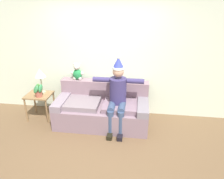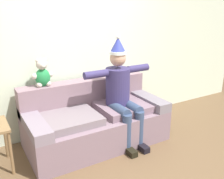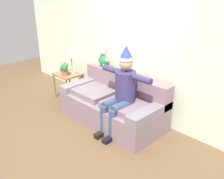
{
  "view_description": "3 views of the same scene",
  "coord_description": "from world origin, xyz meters",
  "px_view_note": "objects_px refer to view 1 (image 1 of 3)",
  "views": [
    {
      "loc": [
        0.73,
        -2.91,
        2.49
      ],
      "look_at": [
        0.21,
        0.94,
        0.81
      ],
      "focal_mm": 33.54,
      "sensor_mm": 36.0,
      "label": 1
    },
    {
      "loc": [
        -1.45,
        -1.96,
        1.87
      ],
      "look_at": [
        0.22,
        0.89,
        0.78
      ],
      "focal_mm": 40.52,
      "sensor_mm": 36.0,
      "label": 2
    },
    {
      "loc": [
        2.89,
        -1.92,
        2.34
      ],
      "look_at": [
        0.09,
        0.85,
        0.69
      ],
      "focal_mm": 39.85,
      "sensor_mm": 36.0,
      "label": 3
    }
  ],
  "objects_px": {
    "person_seated": "(117,94)",
    "potted_plant": "(38,91)",
    "couch": "(103,108)",
    "side_table": "(39,98)",
    "table_lamp": "(40,74)",
    "teddy_bear": "(77,72)"
  },
  "relations": [
    {
      "from": "person_seated",
      "to": "table_lamp",
      "type": "bearing_deg",
      "value": 171.7
    },
    {
      "from": "couch",
      "to": "potted_plant",
      "type": "xyz_separation_m",
      "value": [
        -1.35,
        -0.12,
        0.39
      ]
    },
    {
      "from": "person_seated",
      "to": "couch",
      "type": "bearing_deg",
      "value": 153.43
    },
    {
      "from": "potted_plant",
      "to": "couch",
      "type": "bearing_deg",
      "value": 5.26
    },
    {
      "from": "person_seated",
      "to": "table_lamp",
      "type": "relative_size",
      "value": 2.73
    },
    {
      "from": "table_lamp",
      "to": "teddy_bear",
      "type": "bearing_deg",
      "value": 15.97
    },
    {
      "from": "person_seated",
      "to": "side_table",
      "type": "bearing_deg",
      "value": 174.95
    },
    {
      "from": "person_seated",
      "to": "table_lamp",
      "type": "distance_m",
      "value": 1.74
    },
    {
      "from": "couch",
      "to": "person_seated",
      "type": "bearing_deg",
      "value": -26.57
    },
    {
      "from": "teddy_bear",
      "to": "potted_plant",
      "type": "height_order",
      "value": "teddy_bear"
    },
    {
      "from": "table_lamp",
      "to": "potted_plant",
      "type": "relative_size",
      "value": 1.84
    },
    {
      "from": "side_table",
      "to": "table_lamp",
      "type": "xyz_separation_m",
      "value": [
        0.05,
        0.09,
        0.53
      ]
    },
    {
      "from": "table_lamp",
      "to": "person_seated",
      "type": "bearing_deg",
      "value": -8.3
    },
    {
      "from": "table_lamp",
      "to": "side_table",
      "type": "bearing_deg",
      "value": -117.72
    },
    {
      "from": "couch",
      "to": "side_table",
      "type": "relative_size",
      "value": 3.34
    },
    {
      "from": "side_table",
      "to": "potted_plant",
      "type": "height_order",
      "value": "potted_plant"
    },
    {
      "from": "side_table",
      "to": "potted_plant",
      "type": "relative_size",
      "value": 1.91
    },
    {
      "from": "side_table",
      "to": "potted_plant",
      "type": "distance_m",
      "value": 0.26
    },
    {
      "from": "table_lamp",
      "to": "potted_plant",
      "type": "distance_m",
      "value": 0.36
    },
    {
      "from": "couch",
      "to": "person_seated",
      "type": "relative_size",
      "value": 1.27
    },
    {
      "from": "person_seated",
      "to": "potted_plant",
      "type": "xyz_separation_m",
      "value": [
        -1.68,
        0.04,
        -0.05
      ]
    },
    {
      "from": "potted_plant",
      "to": "table_lamp",
      "type": "bearing_deg",
      "value": 94.24
    }
  ]
}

